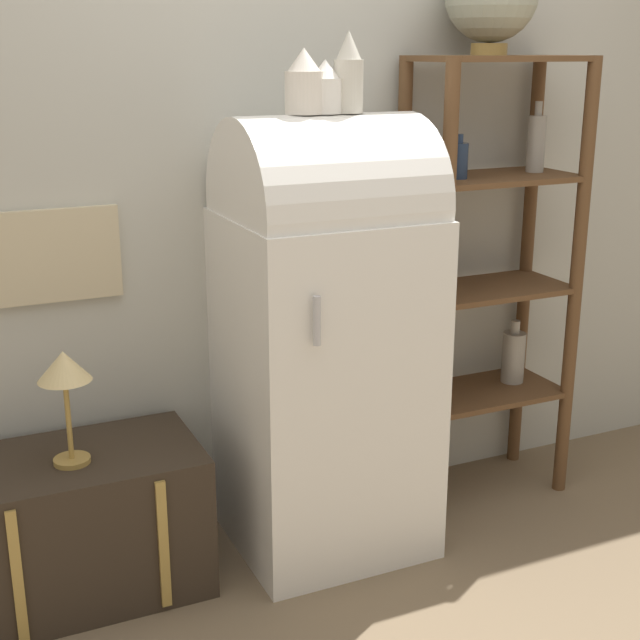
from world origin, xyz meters
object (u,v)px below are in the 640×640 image
(refrigerator, at_px, (325,331))
(vase_right, at_px, (349,75))
(suitcase_trunk, at_px, (79,525))
(vase_center, at_px, (324,88))
(desk_lamp, at_px, (65,375))
(vase_left, at_px, (304,83))

(refrigerator, xyz_separation_m, vase_right, (0.08, -0.00, 0.82))
(suitcase_trunk, bearing_deg, vase_center, -1.65)
(refrigerator, height_order, vase_right, vase_right)
(vase_right, bearing_deg, refrigerator, 177.46)
(refrigerator, relative_size, desk_lamp, 4.15)
(refrigerator, bearing_deg, vase_right, -2.54)
(vase_left, distance_m, vase_right, 0.15)
(vase_center, distance_m, vase_right, 0.09)
(suitcase_trunk, relative_size, vase_right, 3.11)
(vase_center, xyz_separation_m, desk_lamp, (-0.84, -0.02, -0.80))
(vase_left, distance_m, vase_center, 0.07)
(vase_left, height_order, vase_center, vase_left)
(vase_left, relative_size, vase_center, 1.21)
(vase_left, bearing_deg, vase_center, -2.59)
(refrigerator, bearing_deg, vase_center, 114.41)
(desk_lamp, bearing_deg, refrigerator, 0.90)
(vase_center, relative_size, vase_right, 0.66)
(refrigerator, height_order, desk_lamp, refrigerator)
(vase_left, relative_size, desk_lamp, 0.55)
(vase_center, bearing_deg, refrigerator, -65.59)
(vase_right, bearing_deg, suitcase_trunk, 177.97)
(suitcase_trunk, xyz_separation_m, desk_lamp, (-0.01, -0.04, 0.52))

